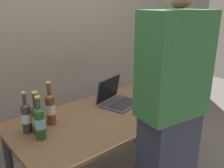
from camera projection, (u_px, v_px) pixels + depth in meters
desk at (107, 124)px, 2.05m from camera, size 1.56×0.82×0.70m
laptop at (117, 98)px, 2.22m from camera, size 0.40×0.37×0.23m
beer_bottle_dark at (37, 117)px, 1.70m from camera, size 0.08×0.08×0.30m
beer_bottle_brown at (50, 108)px, 1.82m from camera, size 0.07×0.07×0.34m
beer_bottle_green at (40, 122)px, 1.62m from camera, size 0.07×0.07×0.31m
beer_bottle_amber at (26, 117)px, 1.70m from camera, size 0.06×0.06×0.30m
person_figure at (170, 117)px, 1.55m from camera, size 0.45×0.32×1.77m
back_wall at (50, 31)px, 2.50m from camera, size 6.00×0.10×2.60m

